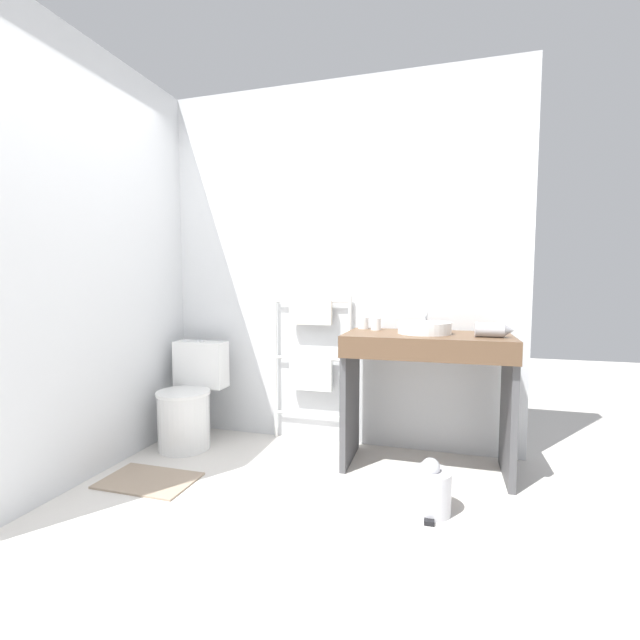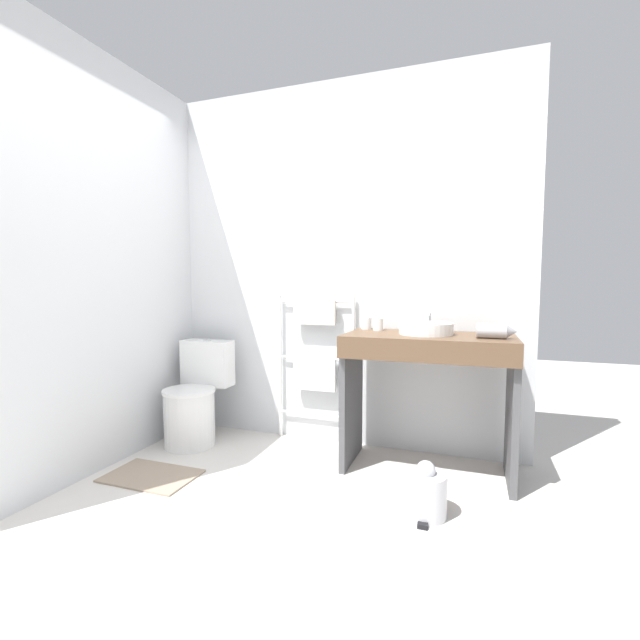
{
  "view_description": "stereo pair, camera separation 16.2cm",
  "coord_description": "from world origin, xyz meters",
  "px_view_note": "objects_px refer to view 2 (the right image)",
  "views": [
    {
      "loc": [
        0.81,
        -1.62,
        1.2
      ],
      "look_at": [
        0.07,
        0.99,
        0.98
      ],
      "focal_mm": 24.0,
      "sensor_mm": 36.0,
      "label": 1
    },
    {
      "loc": [
        0.97,
        -1.57,
        1.2
      ],
      "look_at": [
        0.07,
        0.99,
        0.98
      ],
      "focal_mm": 24.0,
      "sensor_mm": 36.0,
      "label": 2
    }
  ],
  "objects_px": {
    "cup_near_wall": "(366,323)",
    "trash_bin": "(425,493)",
    "sink_basin": "(426,328)",
    "hair_dryer": "(493,331)",
    "toilet": "(195,401)",
    "towel_radiator": "(315,353)",
    "cup_near_edge": "(378,324)"
  },
  "relations": [
    {
      "from": "cup_near_wall",
      "to": "toilet",
      "type": "bearing_deg",
      "value": -167.81
    },
    {
      "from": "sink_basin",
      "to": "cup_near_wall",
      "type": "distance_m",
      "value": 0.47
    },
    {
      "from": "towel_radiator",
      "to": "cup_near_wall",
      "type": "relative_size",
      "value": 13.91
    },
    {
      "from": "towel_radiator",
      "to": "cup_near_wall",
      "type": "distance_m",
      "value": 0.48
    },
    {
      "from": "towel_radiator",
      "to": "sink_basin",
      "type": "distance_m",
      "value": 0.91
    },
    {
      "from": "cup_near_edge",
      "to": "trash_bin",
      "type": "distance_m",
      "value": 1.14
    },
    {
      "from": "cup_near_edge",
      "to": "hair_dryer",
      "type": "relative_size",
      "value": 0.38
    },
    {
      "from": "towel_radiator",
      "to": "cup_near_edge",
      "type": "height_order",
      "value": "towel_radiator"
    },
    {
      "from": "cup_near_wall",
      "to": "hair_dryer",
      "type": "relative_size",
      "value": 0.37
    },
    {
      "from": "trash_bin",
      "to": "toilet",
      "type": "bearing_deg",
      "value": 164.44
    },
    {
      "from": "trash_bin",
      "to": "sink_basin",
      "type": "bearing_deg",
      "value": 96.8
    },
    {
      "from": "hair_dryer",
      "to": "cup_near_edge",
      "type": "bearing_deg",
      "value": 164.56
    },
    {
      "from": "toilet",
      "to": "hair_dryer",
      "type": "bearing_deg",
      "value": 0.18
    },
    {
      "from": "sink_basin",
      "to": "towel_radiator",
      "type": "bearing_deg",
      "value": 164.07
    },
    {
      "from": "cup_near_wall",
      "to": "hair_dryer",
      "type": "bearing_deg",
      "value": -17.85
    },
    {
      "from": "cup_near_wall",
      "to": "trash_bin",
      "type": "xyz_separation_m",
      "value": [
        0.5,
        -0.76,
        -0.8
      ]
    },
    {
      "from": "toilet",
      "to": "sink_basin",
      "type": "xyz_separation_m",
      "value": [
        1.7,
        0.08,
        0.61
      ]
    },
    {
      "from": "cup_near_wall",
      "to": "cup_near_edge",
      "type": "xyz_separation_m",
      "value": [
        0.1,
        -0.07,
        0.0
      ]
    },
    {
      "from": "toilet",
      "to": "cup_near_wall",
      "type": "bearing_deg",
      "value": 12.19
    },
    {
      "from": "sink_basin",
      "to": "cup_near_edge",
      "type": "height_order",
      "value": "cup_near_edge"
    },
    {
      "from": "trash_bin",
      "to": "cup_near_edge",
      "type": "bearing_deg",
      "value": 119.86
    },
    {
      "from": "toilet",
      "to": "sink_basin",
      "type": "distance_m",
      "value": 1.8
    },
    {
      "from": "hair_dryer",
      "to": "toilet",
      "type": "bearing_deg",
      "value": -179.82
    },
    {
      "from": "sink_basin",
      "to": "trash_bin",
      "type": "relative_size",
      "value": 1.15
    },
    {
      "from": "sink_basin",
      "to": "hair_dryer",
      "type": "bearing_deg",
      "value": -10.79
    },
    {
      "from": "toilet",
      "to": "sink_basin",
      "type": "bearing_deg",
      "value": 2.76
    },
    {
      "from": "toilet",
      "to": "sink_basin",
      "type": "relative_size",
      "value": 2.28
    },
    {
      "from": "towel_radiator",
      "to": "trash_bin",
      "type": "relative_size",
      "value": 3.81
    },
    {
      "from": "sink_basin",
      "to": "trash_bin",
      "type": "xyz_separation_m",
      "value": [
        0.07,
        -0.57,
        -0.8
      ]
    },
    {
      "from": "toilet",
      "to": "towel_radiator",
      "type": "bearing_deg",
      "value": 20.63
    },
    {
      "from": "sink_basin",
      "to": "trash_bin",
      "type": "distance_m",
      "value": 0.99
    },
    {
      "from": "towel_radiator",
      "to": "cup_near_wall",
      "type": "xyz_separation_m",
      "value": [
        0.41,
        -0.05,
        0.24
      ]
    }
  ]
}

